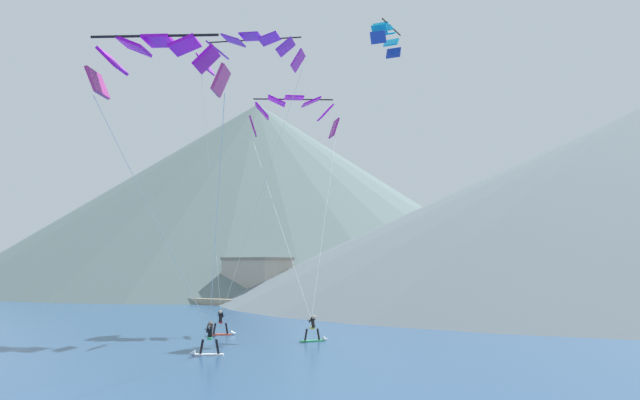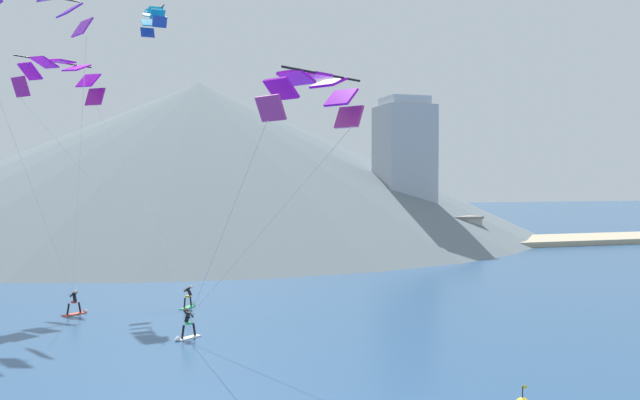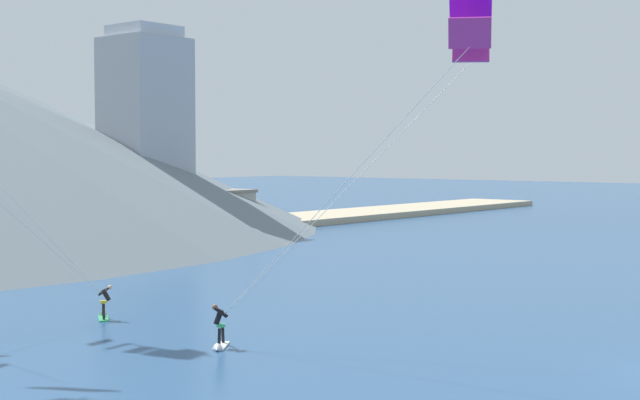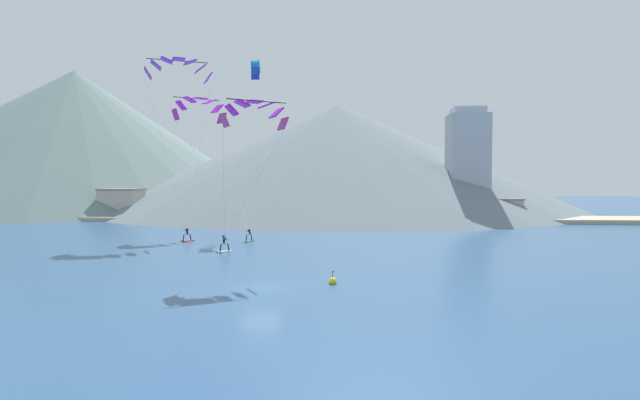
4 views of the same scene
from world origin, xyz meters
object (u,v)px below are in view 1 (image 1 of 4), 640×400
Objects in this scene: parafoil_kite_near_trail at (294,112)px; kitesurfer_mid_center at (206,345)px; kitesurfer_near_lead at (224,328)px; parafoil_kite_distant_high_outer at (386,36)px; parafoil_kite_near_lead at (251,49)px; parafoil_kite_mid_center at (159,61)px; kitesurfer_near_trail at (316,334)px.

kitesurfer_mid_center is at bearing -66.77° from parafoil_kite_near_trail.
parafoil_kite_distant_high_outer reaches higher than kitesurfer_near_lead.
kitesurfer_near_lead is 19.60m from parafoil_kite_near_trail.
parafoil_kite_near_lead reaches higher than kitesurfer_near_lead.
parafoil_kite_distant_high_outer reaches higher than parafoil_kite_near_lead.
parafoil_kite_mid_center is (4.90, -8.19, 11.97)m from kitesurfer_mid_center.
parafoil_kite_near_trail is at bearing 113.23° from kitesurfer_mid_center.
parafoil_kite_mid_center is at bearing -59.10° from kitesurfer_mid_center.
parafoil_kite_near_lead is at bearing 121.84° from parafoil_kite_mid_center.
parafoil_kite_distant_high_outer is (5.31, 12.84, 22.21)m from kitesurfer_near_lead.
parafoil_kite_distant_high_outer is at bearing 34.44° from parafoil_kite_near_lead.
parafoil_kite_mid_center is at bearing -78.86° from parafoil_kite_distant_high_outer.
kitesurfer_near_lead is 0.97× the size of kitesurfer_mid_center.
parafoil_kite_mid_center is at bearing -58.16° from parafoil_kite_near_lead.
parafoil_kite_mid_center is at bearing -64.34° from parafoil_kite_near_trail.
kitesurfer_mid_center is 0.15× the size of parafoil_kite_mid_center.
kitesurfer_near_trail is 21.03m from parafoil_kite_mid_center.
parafoil_kite_near_trail is (-8.12, 18.91, 16.46)m from kitesurfer_mid_center.
parafoil_kite_near_trail is at bearing 100.28° from kitesurfer_near_lead.
kitesurfer_mid_center is 0.08× the size of parafoil_kite_near_lead.
parafoil_kite_near_trail reaches higher than kitesurfer_near_lead.
kitesurfer_near_lead is 0.14× the size of parafoil_kite_mid_center.
kitesurfer_near_trail is at bearing 103.15° from parafoil_kite_mid_center.
kitesurfer_near_trail is at bearing -32.16° from parafoil_kite_near_lead.
kitesurfer_near_lead is 1.03× the size of kitesurfer_near_trail.
parafoil_kite_mid_center reaches higher than kitesurfer_near_lead.
kitesurfer_near_trail is 24.58m from parafoil_kite_near_lead.
kitesurfer_near_trail is 0.34× the size of parafoil_kite_distant_high_outer.
parafoil_kite_mid_center is (13.02, -27.10, -4.49)m from parafoil_kite_near_trail.
parafoil_kite_near_lead reaches higher than parafoil_kite_mid_center.
parafoil_kite_near_trail is (1.58, 3.58, -4.57)m from parafoil_kite_near_lead.
kitesurfer_mid_center reaches higher than kitesurfer_near_trail.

